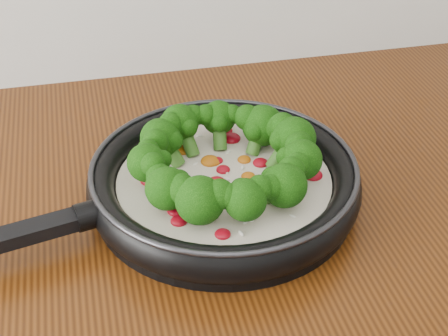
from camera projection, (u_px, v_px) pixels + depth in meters
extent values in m
cylinder|color=black|center=(224.00, 197.00, 0.83)|extent=(0.38, 0.38, 0.01)
torus|color=black|center=(224.00, 181.00, 0.82)|extent=(0.40, 0.40, 0.03)
torus|color=#2D2D33|center=(224.00, 166.00, 0.80)|extent=(0.39, 0.39, 0.01)
cube|color=black|center=(11.00, 237.00, 0.72)|extent=(0.20, 0.07, 0.02)
cylinder|color=black|center=(89.00, 215.00, 0.75)|extent=(0.04, 0.04, 0.03)
cylinder|color=silver|center=(224.00, 186.00, 0.82)|extent=(0.31, 0.31, 0.02)
ellipsoid|color=#A10716|center=(260.00, 163.00, 0.84)|extent=(0.02, 0.02, 0.01)
ellipsoid|color=#A10716|center=(150.00, 180.00, 0.81)|extent=(0.03, 0.03, 0.01)
ellipsoid|color=#BB5A0B|center=(213.00, 162.00, 0.84)|extent=(0.03, 0.03, 0.01)
ellipsoid|color=#A10716|center=(255.00, 184.00, 0.80)|extent=(0.02, 0.02, 0.01)
ellipsoid|color=#A10716|center=(217.00, 182.00, 0.81)|extent=(0.02, 0.02, 0.01)
ellipsoid|color=#BB5A0B|center=(184.00, 150.00, 0.86)|extent=(0.03, 0.03, 0.01)
ellipsoid|color=#A10716|center=(313.00, 175.00, 0.82)|extent=(0.03, 0.03, 0.01)
ellipsoid|color=#A10716|center=(177.00, 210.00, 0.76)|extent=(0.03, 0.03, 0.01)
ellipsoid|color=#BB5A0B|center=(249.00, 177.00, 0.81)|extent=(0.02, 0.02, 0.01)
ellipsoid|color=#A10716|center=(292.00, 177.00, 0.81)|extent=(0.03, 0.03, 0.01)
ellipsoid|color=#A10716|center=(224.00, 131.00, 0.90)|extent=(0.03, 0.03, 0.01)
ellipsoid|color=#BB5A0B|center=(196.00, 193.00, 0.79)|extent=(0.02, 0.02, 0.01)
ellipsoid|color=#A10716|center=(231.00, 138.00, 0.89)|extent=(0.03, 0.03, 0.01)
ellipsoid|color=#A10716|center=(266.00, 193.00, 0.79)|extent=(0.02, 0.02, 0.01)
ellipsoid|color=#BB5A0B|center=(210.00, 161.00, 0.84)|extent=(0.03, 0.03, 0.01)
ellipsoid|color=#A10716|center=(223.00, 170.00, 0.83)|extent=(0.02, 0.02, 0.01)
ellipsoid|color=#A10716|center=(161.00, 171.00, 0.82)|extent=(0.02, 0.02, 0.01)
ellipsoid|color=#BB5A0B|center=(248.00, 177.00, 0.81)|extent=(0.02, 0.02, 0.01)
ellipsoid|color=#A10716|center=(179.00, 221.00, 0.74)|extent=(0.03, 0.03, 0.01)
ellipsoid|color=#A10716|center=(217.00, 161.00, 0.84)|extent=(0.02, 0.02, 0.01)
ellipsoid|color=#BB5A0B|center=(244.00, 160.00, 0.84)|extent=(0.02, 0.02, 0.01)
ellipsoid|color=#A10716|center=(252.00, 204.00, 0.77)|extent=(0.02, 0.02, 0.01)
ellipsoid|color=#A10716|center=(223.00, 234.00, 0.73)|extent=(0.02, 0.02, 0.01)
ellipsoid|color=white|center=(245.00, 201.00, 0.77)|extent=(0.01, 0.01, 0.00)
ellipsoid|color=white|center=(255.00, 187.00, 0.80)|extent=(0.01, 0.01, 0.00)
ellipsoid|color=white|center=(196.00, 177.00, 0.82)|extent=(0.01, 0.01, 0.00)
ellipsoid|color=white|center=(216.00, 137.00, 0.89)|extent=(0.01, 0.01, 0.00)
ellipsoid|color=white|center=(228.00, 152.00, 0.86)|extent=(0.01, 0.01, 0.00)
ellipsoid|color=white|center=(250.00, 220.00, 0.75)|extent=(0.01, 0.01, 0.00)
ellipsoid|color=white|center=(195.00, 164.00, 0.84)|extent=(0.01, 0.01, 0.00)
ellipsoid|color=white|center=(257.00, 140.00, 0.89)|extent=(0.01, 0.01, 0.00)
ellipsoid|color=white|center=(286.00, 155.00, 0.86)|extent=(0.01, 0.01, 0.00)
ellipsoid|color=white|center=(211.00, 220.00, 0.75)|extent=(0.01, 0.01, 0.00)
ellipsoid|color=white|center=(253.00, 204.00, 0.77)|extent=(0.01, 0.01, 0.00)
ellipsoid|color=white|center=(226.00, 172.00, 0.82)|extent=(0.01, 0.01, 0.00)
ellipsoid|color=white|center=(207.00, 204.00, 0.77)|extent=(0.01, 0.01, 0.00)
ellipsoid|color=white|center=(217.00, 198.00, 0.78)|extent=(0.00, 0.01, 0.00)
ellipsoid|color=white|center=(246.00, 222.00, 0.74)|extent=(0.01, 0.01, 0.00)
ellipsoid|color=white|center=(241.00, 233.00, 0.73)|extent=(0.01, 0.01, 0.00)
ellipsoid|color=white|center=(293.00, 216.00, 0.75)|extent=(0.01, 0.01, 0.00)
ellipsoid|color=white|center=(220.00, 160.00, 0.85)|extent=(0.01, 0.01, 0.00)
ellipsoid|color=white|center=(227.00, 179.00, 0.81)|extent=(0.01, 0.01, 0.00)
ellipsoid|color=white|center=(243.00, 168.00, 0.83)|extent=(0.01, 0.01, 0.00)
ellipsoid|color=white|center=(200.00, 136.00, 0.89)|extent=(0.01, 0.01, 0.00)
cylinder|color=#467C28|center=(280.00, 155.00, 0.83)|extent=(0.04, 0.02, 0.04)
sphere|color=black|center=(294.00, 139.00, 0.82)|extent=(0.07, 0.07, 0.05)
sphere|color=black|center=(283.00, 126.00, 0.83)|extent=(0.04, 0.04, 0.03)
sphere|color=black|center=(299.00, 144.00, 0.80)|extent=(0.04, 0.04, 0.03)
sphere|color=black|center=(281.00, 140.00, 0.81)|extent=(0.03, 0.03, 0.03)
cylinder|color=#467C28|center=(256.00, 143.00, 0.86)|extent=(0.04, 0.03, 0.04)
sphere|color=black|center=(263.00, 125.00, 0.86)|extent=(0.06, 0.06, 0.05)
sphere|color=black|center=(247.00, 117.00, 0.86)|extent=(0.04, 0.04, 0.03)
sphere|color=black|center=(275.00, 127.00, 0.84)|extent=(0.04, 0.04, 0.03)
sphere|color=black|center=(255.00, 130.00, 0.84)|extent=(0.03, 0.03, 0.03)
cylinder|color=#467C28|center=(220.00, 137.00, 0.87)|extent=(0.02, 0.04, 0.04)
sphere|color=black|center=(219.00, 117.00, 0.87)|extent=(0.05, 0.05, 0.04)
sphere|color=black|center=(206.00, 115.00, 0.86)|extent=(0.03, 0.03, 0.03)
sphere|color=black|center=(232.00, 114.00, 0.86)|extent=(0.03, 0.03, 0.03)
sphere|color=black|center=(220.00, 123.00, 0.85)|extent=(0.03, 0.03, 0.02)
cylinder|color=#467C28|center=(189.00, 142.00, 0.85)|extent=(0.03, 0.04, 0.04)
sphere|color=black|center=(180.00, 123.00, 0.85)|extent=(0.06, 0.06, 0.05)
sphere|color=black|center=(170.00, 124.00, 0.84)|extent=(0.04, 0.04, 0.03)
sphere|color=black|center=(193.00, 116.00, 0.86)|extent=(0.03, 0.03, 0.03)
sphere|color=black|center=(188.00, 127.00, 0.84)|extent=(0.03, 0.03, 0.02)
cylinder|color=#467C28|center=(173.00, 154.00, 0.83)|extent=(0.04, 0.03, 0.04)
sphere|color=black|center=(160.00, 139.00, 0.83)|extent=(0.06, 0.06, 0.05)
sphere|color=black|center=(156.00, 141.00, 0.81)|extent=(0.04, 0.04, 0.03)
sphere|color=black|center=(171.00, 128.00, 0.84)|extent=(0.04, 0.04, 0.03)
sphere|color=black|center=(173.00, 141.00, 0.82)|extent=(0.03, 0.03, 0.03)
cylinder|color=#467C28|center=(163.00, 175.00, 0.79)|extent=(0.04, 0.02, 0.04)
sphere|color=black|center=(146.00, 163.00, 0.78)|extent=(0.05, 0.05, 0.05)
sphere|color=black|center=(153.00, 165.00, 0.76)|extent=(0.03, 0.03, 0.03)
sphere|color=black|center=(148.00, 150.00, 0.79)|extent=(0.03, 0.03, 0.03)
sphere|color=black|center=(162.00, 160.00, 0.78)|extent=(0.03, 0.03, 0.02)
cylinder|color=#467C28|center=(179.00, 195.00, 0.76)|extent=(0.04, 0.03, 0.04)
sphere|color=black|center=(167.00, 188.00, 0.74)|extent=(0.06, 0.06, 0.05)
sphere|color=black|center=(182.00, 187.00, 0.73)|extent=(0.04, 0.04, 0.03)
sphere|color=black|center=(159.00, 176.00, 0.75)|extent=(0.03, 0.03, 0.03)
sphere|color=black|center=(179.00, 180.00, 0.75)|extent=(0.03, 0.03, 0.02)
cylinder|color=#467C28|center=(205.00, 204.00, 0.75)|extent=(0.03, 0.04, 0.04)
sphere|color=black|center=(200.00, 200.00, 0.72)|extent=(0.07, 0.07, 0.05)
sphere|color=black|center=(220.00, 194.00, 0.72)|extent=(0.04, 0.04, 0.03)
sphere|color=black|center=(183.00, 190.00, 0.73)|extent=(0.04, 0.04, 0.03)
sphere|color=black|center=(205.00, 189.00, 0.74)|extent=(0.03, 0.03, 0.03)
cylinder|color=#467C28|center=(240.00, 204.00, 0.75)|extent=(0.02, 0.04, 0.04)
sphere|color=black|center=(245.00, 200.00, 0.72)|extent=(0.06, 0.06, 0.05)
sphere|color=black|center=(260.00, 188.00, 0.72)|extent=(0.04, 0.04, 0.03)
sphere|color=black|center=(228.00, 196.00, 0.72)|extent=(0.03, 0.03, 0.03)
sphere|color=black|center=(241.00, 189.00, 0.73)|extent=(0.03, 0.03, 0.02)
cylinder|color=#467C28|center=(271.00, 193.00, 0.76)|extent=(0.03, 0.04, 0.04)
sphere|color=black|center=(285.00, 186.00, 0.74)|extent=(0.06, 0.06, 0.05)
sphere|color=black|center=(291.00, 170.00, 0.75)|extent=(0.04, 0.04, 0.03)
sphere|color=black|center=(271.00, 187.00, 0.73)|extent=(0.04, 0.04, 0.03)
sphere|color=black|center=(272.00, 178.00, 0.75)|extent=(0.03, 0.03, 0.03)
cylinder|color=#467C28|center=(285.00, 172.00, 0.80)|extent=(0.04, 0.03, 0.04)
sphere|color=black|center=(302.00, 160.00, 0.78)|extent=(0.06, 0.06, 0.05)
sphere|color=black|center=(298.00, 145.00, 0.79)|extent=(0.04, 0.04, 0.03)
sphere|color=black|center=(298.00, 164.00, 0.77)|extent=(0.03, 0.03, 0.03)
sphere|color=black|center=(286.00, 157.00, 0.78)|extent=(0.03, 0.03, 0.02)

